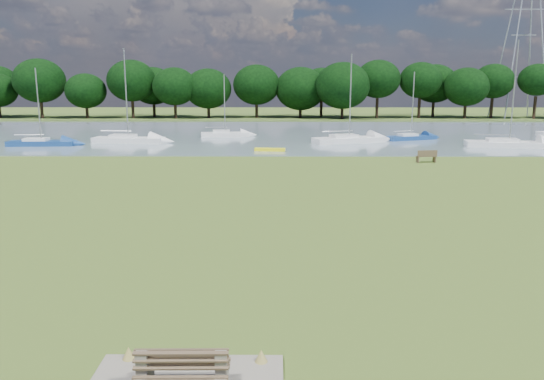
{
  "coord_description": "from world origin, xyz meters",
  "views": [
    {
      "loc": [
        1.94,
        -23.91,
        6.47
      ],
      "look_at": [
        1.76,
        -2.0,
        1.96
      ],
      "focal_mm": 35.0,
      "sensor_mm": 36.0,
      "label": 1
    }
  ],
  "objects_px": {
    "sailboat_5": "(41,141)",
    "sailboat_6": "(348,138)",
    "sailboat_0": "(128,138)",
    "sailboat_1": "(225,133)",
    "sailboat_2": "(508,142)",
    "pylon": "(527,6)",
    "kayak": "(270,150)",
    "sailboat_4": "(411,136)",
    "bench_pair": "(182,375)",
    "riverbank_bench": "(427,156)"
  },
  "relations": [
    {
      "from": "sailboat_2",
      "to": "sailboat_6",
      "type": "distance_m",
      "value": 15.81
    },
    {
      "from": "pylon",
      "to": "sailboat_4",
      "type": "relative_size",
      "value": 4.04
    },
    {
      "from": "kayak",
      "to": "sailboat_1",
      "type": "height_order",
      "value": "sailboat_1"
    },
    {
      "from": "bench_pair",
      "to": "sailboat_5",
      "type": "height_order",
      "value": "sailboat_5"
    },
    {
      "from": "sailboat_6",
      "to": "sailboat_5",
      "type": "bearing_deg",
      "value": 165.99
    },
    {
      "from": "sailboat_0",
      "to": "sailboat_6",
      "type": "bearing_deg",
      "value": 6.61
    },
    {
      "from": "sailboat_1",
      "to": "sailboat_6",
      "type": "xyz_separation_m",
      "value": [
        13.78,
        -6.14,
        0.05
      ]
    },
    {
      "from": "sailboat_5",
      "to": "bench_pair",
      "type": "bearing_deg",
      "value": -66.72
    },
    {
      "from": "riverbank_bench",
      "to": "sailboat_6",
      "type": "relative_size",
      "value": 0.18
    },
    {
      "from": "kayak",
      "to": "bench_pair",
      "type": "bearing_deg",
      "value": -85.4
    },
    {
      "from": "kayak",
      "to": "pylon",
      "type": "relative_size",
      "value": 0.1
    },
    {
      "from": "sailboat_2",
      "to": "sailboat_6",
      "type": "bearing_deg",
      "value": 176.74
    },
    {
      "from": "sailboat_4",
      "to": "sailboat_6",
      "type": "height_order",
      "value": "sailboat_6"
    },
    {
      "from": "pylon",
      "to": "sailboat_2",
      "type": "height_order",
      "value": "pylon"
    },
    {
      "from": "sailboat_2",
      "to": "sailboat_4",
      "type": "xyz_separation_m",
      "value": [
        -8.08,
        6.44,
        -0.08
      ]
    },
    {
      "from": "bench_pair",
      "to": "sailboat_6",
      "type": "relative_size",
      "value": 0.21
    },
    {
      "from": "sailboat_4",
      "to": "sailboat_1",
      "type": "bearing_deg",
      "value": 148.58
    },
    {
      "from": "kayak",
      "to": "sailboat_2",
      "type": "distance_m",
      "value": 23.88
    },
    {
      "from": "sailboat_0",
      "to": "sailboat_4",
      "type": "bearing_deg",
      "value": 11.64
    },
    {
      "from": "sailboat_1",
      "to": "bench_pair",
      "type": "bearing_deg",
      "value": -92.84
    },
    {
      "from": "sailboat_0",
      "to": "sailboat_1",
      "type": "height_order",
      "value": "sailboat_0"
    },
    {
      "from": "riverbank_bench",
      "to": "sailboat_4",
      "type": "distance_m",
      "value": 16.73
    },
    {
      "from": "kayak",
      "to": "sailboat_4",
      "type": "height_order",
      "value": "sailboat_4"
    },
    {
      "from": "kayak",
      "to": "pylon",
      "type": "bearing_deg",
      "value": 52.81
    },
    {
      "from": "sailboat_4",
      "to": "sailboat_5",
      "type": "height_order",
      "value": "sailboat_5"
    },
    {
      "from": "riverbank_bench",
      "to": "sailboat_1",
      "type": "xyz_separation_m",
      "value": [
        -18.26,
        19.87,
        0.0
      ]
    },
    {
      "from": "bench_pair",
      "to": "sailboat_6",
      "type": "distance_m",
      "value": 47.36
    },
    {
      "from": "sailboat_0",
      "to": "sailboat_4",
      "type": "distance_m",
      "value": 30.92
    },
    {
      "from": "pylon",
      "to": "sailboat_5",
      "type": "xyz_separation_m",
      "value": [
        -66.0,
        -40.63,
        -18.43
      ]
    },
    {
      "from": "sailboat_1",
      "to": "sailboat_2",
      "type": "height_order",
      "value": "sailboat_2"
    },
    {
      "from": "bench_pair",
      "to": "sailboat_4",
      "type": "distance_m",
      "value": 51.96
    },
    {
      "from": "riverbank_bench",
      "to": "kayak",
      "type": "relative_size",
      "value": 0.59
    },
    {
      "from": "riverbank_bench",
      "to": "sailboat_6",
      "type": "distance_m",
      "value": 14.44
    },
    {
      "from": "kayak",
      "to": "sailboat_6",
      "type": "height_order",
      "value": "sailboat_6"
    },
    {
      "from": "sailboat_0",
      "to": "sailboat_5",
      "type": "bearing_deg",
      "value": -154.22
    },
    {
      "from": "sailboat_4",
      "to": "sailboat_0",
      "type": "bearing_deg",
      "value": 163.1
    },
    {
      "from": "riverbank_bench",
      "to": "sailboat_6",
      "type": "bearing_deg",
      "value": 100.62
    },
    {
      "from": "sailboat_4",
      "to": "sailboat_5",
      "type": "distance_m",
      "value": 39.24
    },
    {
      "from": "sailboat_0",
      "to": "sailboat_6",
      "type": "height_order",
      "value": "sailboat_0"
    },
    {
      "from": "sailboat_5",
      "to": "sailboat_6",
      "type": "distance_m",
      "value": 31.67
    },
    {
      "from": "bench_pair",
      "to": "sailboat_5",
      "type": "bearing_deg",
      "value": 115.85
    },
    {
      "from": "sailboat_1",
      "to": "sailboat_4",
      "type": "height_order",
      "value": "sailboat_4"
    },
    {
      "from": "sailboat_2",
      "to": "sailboat_5",
      "type": "bearing_deg",
      "value": -170.61
    },
    {
      "from": "bench_pair",
      "to": "sailboat_6",
      "type": "bearing_deg",
      "value": 77.33
    },
    {
      "from": "sailboat_2",
      "to": "sailboat_4",
      "type": "bearing_deg",
      "value": 151.65
    },
    {
      "from": "sailboat_0",
      "to": "kayak",
      "type": "bearing_deg",
      "value": -18.09
    },
    {
      "from": "pylon",
      "to": "sailboat_1",
      "type": "height_order",
      "value": "pylon"
    },
    {
      "from": "bench_pair",
      "to": "sailboat_5",
      "type": "xyz_separation_m",
      "value": [
        -21.9,
        43.37,
        -0.02
      ]
    },
    {
      "from": "sailboat_1",
      "to": "sailboat_4",
      "type": "distance_m",
      "value": 21.34
    },
    {
      "from": "sailboat_1",
      "to": "sailboat_5",
      "type": "bearing_deg",
      "value": -160.1
    }
  ]
}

